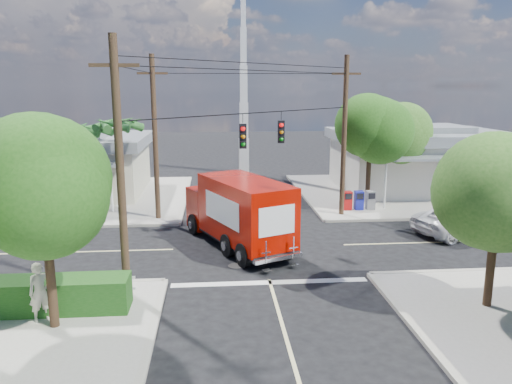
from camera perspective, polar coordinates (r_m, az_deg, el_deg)
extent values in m
plane|color=black|center=(23.35, 0.42, -6.31)|extent=(120.00, 120.00, 0.00)
cube|color=#9D988D|center=(36.29, 16.32, -0.04)|extent=(14.00, 14.00, 0.14)
cube|color=#A5A092|center=(34.40, 5.38, -0.24)|extent=(0.25, 14.00, 0.14)
cube|color=#A5A092|center=(30.04, 21.08, -2.81)|extent=(14.00, 0.25, 0.14)
cube|color=#9D988D|center=(35.02, -19.56, -0.67)|extent=(14.00, 14.00, 0.14)
cube|color=#A5A092|center=(33.92, -8.05, -0.49)|extent=(0.25, 14.00, 0.14)
cube|color=#A5A092|center=(28.51, -23.03, -3.75)|extent=(14.00, 0.25, 0.14)
cube|color=#A5A092|center=(14.56, 21.67, -18.87)|extent=(0.25, 14.00, 0.14)
cube|color=beige|center=(32.96, -1.18, -0.85)|extent=(0.12, 12.00, 0.01)
cube|color=beige|center=(14.27, 4.32, -18.95)|extent=(0.12, 12.00, 0.01)
cube|color=beige|center=(26.19, 22.86, -5.23)|extent=(12.00, 0.12, 0.01)
cube|color=beige|center=(24.58, -23.64, -6.40)|extent=(12.00, 0.12, 0.01)
cube|color=silver|center=(19.33, 1.61, -10.29)|extent=(7.50, 0.40, 0.01)
cube|color=beige|center=(37.45, 18.08, 2.97)|extent=(11.00, 8.00, 3.40)
cube|color=gray|center=(37.21, 18.29, 6.09)|extent=(11.80, 8.80, 0.70)
cube|color=gray|center=(37.16, 18.34, 6.86)|extent=(6.05, 4.40, 0.50)
cube|color=gray|center=(32.88, 21.50, 3.66)|extent=(9.90, 1.80, 0.15)
cylinder|color=silver|center=(30.67, 14.55, 0.82)|extent=(0.12, 0.12, 2.90)
cube|color=beige|center=(36.41, -20.68, 2.39)|extent=(10.00, 8.00, 3.20)
cube|color=gray|center=(36.16, -20.91, 5.43)|extent=(10.80, 8.80, 0.70)
cube|color=gray|center=(36.11, -20.97, 6.22)|extent=(5.50, 4.40, 0.50)
cube|color=gray|center=(31.62, -23.18, 2.86)|extent=(9.00, 1.80, 0.15)
cylinder|color=silver|center=(30.05, -16.19, 0.30)|extent=(0.12, 0.12, 2.70)
cube|color=silver|center=(42.55, -1.39, 4.12)|extent=(0.80, 0.80, 3.00)
cube|color=silver|center=(42.24, -1.41, 8.15)|extent=(0.70, 0.70, 3.00)
cube|color=silver|center=(42.15, -1.43, 12.23)|extent=(0.60, 0.60, 3.00)
cube|color=silver|center=(42.27, -1.45, 16.30)|extent=(0.50, 0.50, 3.00)
cube|color=silver|center=(42.60, -1.47, 20.32)|extent=(0.40, 0.40, 3.00)
cylinder|color=#422D1C|center=(16.29, -22.49, -8.09)|extent=(0.28, 0.28, 3.71)
sphere|color=#1E4F12|center=(15.68, -23.17, -0.09)|extent=(3.71, 3.71, 3.71)
sphere|color=#1E4F12|center=(15.96, -24.38, 0.85)|extent=(3.02, 3.02, 3.02)
sphere|color=#1E4F12|center=(15.32, -22.23, -0.72)|extent=(3.25, 3.25, 3.25)
cylinder|color=#422D1C|center=(30.75, 12.72, 2.07)|extent=(0.28, 0.28, 4.10)
sphere|color=#1E4F12|center=(30.43, 12.95, 6.82)|extent=(4.10, 4.10, 4.10)
sphere|color=#1E4F12|center=(30.48, 12.13, 7.35)|extent=(3.33, 3.33, 3.33)
sphere|color=#1E4F12|center=(30.26, 13.74, 6.51)|extent=(3.58, 3.58, 3.58)
cylinder|color=#422D1C|center=(33.69, 15.81, 2.32)|extent=(0.28, 0.28, 3.58)
sphere|color=#2A5B19|center=(33.40, 16.03, 6.11)|extent=(3.58, 3.58, 3.58)
sphere|color=#2A5B19|center=(33.43, 15.29, 6.54)|extent=(2.91, 2.91, 2.91)
sphere|color=#2A5B19|center=(33.26, 16.77, 5.85)|extent=(3.14, 3.14, 3.14)
cylinder|color=#422D1C|center=(18.25, 25.33, -6.64)|extent=(0.28, 0.28, 3.46)
sphere|color=#2A5B19|center=(17.72, 25.95, 0.01)|extent=(3.46, 3.46, 3.46)
sphere|color=#2A5B19|center=(17.65, 24.57, 0.81)|extent=(2.81, 2.81, 2.81)
cylinder|color=#422D1C|center=(30.43, -15.14, 2.71)|extent=(0.24, 0.24, 5.00)
cone|color=#265C24|center=(29.99, -13.70, 7.66)|extent=(0.50, 2.06, 0.98)
cone|color=#265C24|center=(30.74, -14.14, 7.74)|extent=(1.92, 1.68, 0.98)
cone|color=#265C24|center=(31.04, -15.49, 7.70)|extent=(2.12, 0.95, 0.98)
cone|color=#265C24|center=(30.68, -16.78, 7.58)|extent=(1.34, 2.07, 0.98)
cone|color=#265C24|center=(29.92, -17.08, 7.46)|extent=(1.34, 2.07, 0.98)
cone|color=#265C24|center=(29.32, -16.10, 7.44)|extent=(2.12, 0.95, 0.98)
cone|color=#265C24|center=(29.35, -14.57, 7.53)|extent=(1.92, 1.68, 0.98)
cylinder|color=#422D1C|center=(32.33, -18.15, 2.69)|extent=(0.24, 0.24, 4.60)
cone|color=#265C24|center=(31.85, -16.85, 7.00)|extent=(0.50, 2.06, 0.98)
cone|color=#265C24|center=(32.61, -17.18, 7.08)|extent=(1.92, 1.68, 0.98)
cone|color=#265C24|center=(32.95, -18.42, 7.05)|extent=(2.12, 0.95, 0.98)
cone|color=#265C24|center=(32.62, -19.67, 6.92)|extent=(1.34, 2.07, 0.98)
cone|color=#265C24|center=(31.87, -20.02, 6.79)|extent=(1.34, 2.07, 0.98)
cone|color=#265C24|center=(31.25, -19.16, 6.76)|extent=(2.12, 0.95, 0.98)
cone|color=#265C24|center=(31.24, -17.72, 6.86)|extent=(1.92, 1.68, 0.98)
cylinder|color=#473321|center=(17.40, -15.25, 2.19)|extent=(0.28, 0.28, 9.00)
cube|color=#473321|center=(17.18, -15.91, 13.77)|extent=(1.60, 0.12, 0.12)
cylinder|color=#473321|center=(28.36, 10.03, 6.08)|extent=(0.28, 0.28, 9.00)
cube|color=#473321|center=(28.22, 10.29, 13.16)|extent=(1.60, 0.12, 0.12)
cylinder|color=#473321|center=(27.60, -11.45, 5.87)|extent=(0.28, 0.28, 9.00)
cube|color=#473321|center=(27.46, -11.76, 13.15)|extent=(1.60, 0.12, 0.12)
cylinder|color=black|center=(22.19, 0.44, 9.07)|extent=(10.43, 10.43, 0.04)
cube|color=black|center=(21.41, -1.51, 6.41)|extent=(0.30, 0.24, 1.05)
sphere|color=red|center=(21.24, -1.49, 7.25)|extent=(0.20, 0.20, 0.20)
cube|color=black|center=(23.48, 2.88, 6.89)|extent=(0.30, 0.24, 1.05)
sphere|color=red|center=(23.31, 2.94, 7.67)|extent=(0.20, 0.20, 0.20)
cube|color=silver|center=(18.74, -22.75, -10.41)|extent=(5.94, 0.05, 0.08)
cube|color=silver|center=(18.60, -22.85, -9.26)|extent=(5.94, 0.05, 0.08)
cube|color=silver|center=(18.02, -14.16, -10.19)|extent=(0.09, 0.06, 1.00)
cube|color=#144110|center=(18.03, -24.19, -10.74)|extent=(6.20, 1.20, 1.10)
cube|color=#B20E0F|center=(30.08, 10.39, -0.96)|extent=(0.50, 0.50, 1.10)
cube|color=navy|center=(30.27, 11.67, -0.93)|extent=(0.50, 0.50, 1.10)
cube|color=slate|center=(30.48, 12.93, -0.90)|extent=(0.50, 0.50, 1.10)
cube|color=black|center=(23.46, -2.16, -4.92)|extent=(4.92, 7.50, 0.23)
cube|color=#A20C01|center=(25.74, -5.04, -1.71)|extent=(2.69, 2.36, 2.05)
cube|color=black|center=(26.24, -5.63, -0.62)|extent=(1.88, 1.01, 0.88)
cube|color=silver|center=(26.65, -5.75, -2.69)|extent=(2.00, 0.98, 0.33)
cube|color=#A20C01|center=(22.37, -1.22, -2.04)|extent=(4.33, 5.88, 2.70)
cube|color=white|center=(22.90, 1.40, -1.36)|extent=(1.39, 3.06, 1.21)
cube|color=white|center=(21.83, -3.97, -2.05)|extent=(1.39, 3.06, 1.21)
cube|color=white|center=(20.05, 2.41, -3.31)|extent=(1.54, 0.70, 1.21)
cube|color=silver|center=(20.41, 2.55, -7.54)|extent=(2.13, 1.13, 0.17)
cube|color=silver|center=(19.87, 1.13, -6.95)|extent=(0.40, 0.22, 0.93)
cube|color=silver|center=(20.53, 4.30, -6.36)|extent=(0.40, 0.22, 0.93)
cylinder|color=black|center=(25.40, -7.09, -3.67)|extent=(0.69, 1.06, 1.02)
cylinder|color=black|center=(26.24, -2.75, -3.08)|extent=(0.69, 1.06, 1.02)
cylinder|color=black|center=(20.71, -1.42, -7.24)|extent=(0.69, 1.06, 1.02)
cylinder|color=black|center=(21.73, 3.62, -6.32)|extent=(0.69, 1.06, 1.02)
imported|color=silver|center=(27.21, 22.70, -2.99)|extent=(5.78, 3.94, 1.47)
imported|color=beige|center=(17.14, -23.45, -10.45)|extent=(0.82, 0.76, 1.88)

